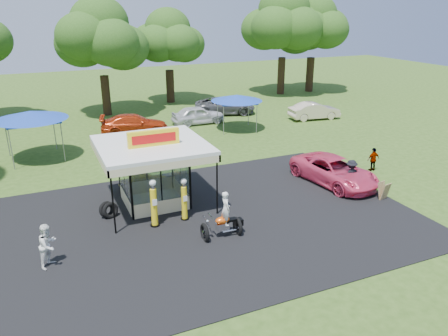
{
  "coord_description": "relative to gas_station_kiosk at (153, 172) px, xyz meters",
  "views": [
    {
      "loc": [
        -7.14,
        -15.95,
        9.93
      ],
      "look_at": [
        1.61,
        4.0,
        1.82
      ],
      "focal_mm": 35.0,
      "sensor_mm": 36.0,
      "label": 1
    }
  ],
  "objects": [
    {
      "name": "spectator_east_a",
      "position": [
        10.79,
        -2.63,
        -0.9
      ],
      "size": [
        1.18,
        0.71,
        1.77
      ],
      "primitive_type": "imported",
      "rotation": [
        0.0,
        0.0,
        3.1
      ],
      "color": "black",
      "rests_on": "ground"
    },
    {
      "name": "a_frame_sign",
      "position": [
        11.52,
        -4.53,
        -1.28
      ],
      "size": [
        0.59,
        0.59,
        0.98
      ],
      "rotation": [
        0.0,
        0.0,
        0.2
      ],
      "color": "#593819",
      "rests_on": "ground"
    },
    {
      "name": "gas_station_kiosk",
      "position": [
        0.0,
        0.0,
        0.0
      ],
      "size": [
        5.4,
        5.4,
        4.18
      ],
      "color": "white",
      "rests_on": "ground"
    },
    {
      "name": "oak_far_d",
      "position": [
        8.55,
        24.85,
        4.34
      ],
      "size": [
        8.07,
        8.07,
        9.61
      ],
      "color": "black",
      "rests_on": "ground"
    },
    {
      "name": "spectator_west",
      "position": [
        -5.46,
        -4.12,
        -0.85
      ],
      "size": [
        1.12,
        1.15,
        1.86
      ],
      "primitive_type": "imported",
      "rotation": [
        0.0,
        0.0,
        0.89
      ],
      "color": "white",
      "rests_on": "ground"
    },
    {
      "name": "gas_pump_right",
      "position": [
        0.85,
        -2.46,
        -0.73
      ],
      "size": [
        0.41,
        0.41,
        2.2
      ],
      "color": "black",
      "rests_on": "ground"
    },
    {
      "name": "motorcycle",
      "position": [
        1.97,
        -4.75,
        -0.89
      ],
      "size": [
        1.93,
        0.94,
        2.29
      ],
      "rotation": [
        0.0,
        0.0,
        -0.02
      ],
      "color": "black",
      "rests_on": "ground"
    },
    {
      "name": "kiosk_car",
      "position": [
        -0.0,
        2.21,
        -1.3
      ],
      "size": [
        2.82,
        1.13,
        0.96
      ],
      "primitive_type": "imported",
      "rotation": [
        0.0,
        0.0,
        1.57
      ],
      "color": "yellow",
      "rests_on": "ground"
    },
    {
      "name": "bg_car_b",
      "position": [
        2.1,
        14.0,
        -1.0
      ],
      "size": [
        5.76,
        3.27,
        1.57
      ],
      "primitive_type": "imported",
      "rotation": [
        0.0,
        0.0,
        1.36
      ],
      "color": "#B32E0D",
      "rests_on": "ground"
    },
    {
      "name": "bg_car_e",
      "position": [
        18.52,
        12.12,
        -1.0
      ],
      "size": [
        4.9,
        2.19,
        1.56
      ],
      "primitive_type": "imported",
      "rotation": [
        0.0,
        0.0,
        1.45
      ],
      "color": "beige",
      "rests_on": "ground"
    },
    {
      "name": "spare_tires",
      "position": [
        -2.55,
        -0.73,
        -1.36
      ],
      "size": [
        1.08,
        0.86,
        0.87
      ],
      "rotation": [
        0.0,
        0.0,
        0.34
      ],
      "color": "black",
      "rests_on": "ground"
    },
    {
      "name": "oak_far_f",
      "position": [
        26.13,
        24.25,
        5.32
      ],
      "size": [
        9.19,
        9.19,
        11.07
      ],
      "color": "black",
      "rests_on": "ground"
    },
    {
      "name": "bg_car_c",
      "position": [
        8.02,
        14.86,
        -0.98
      ],
      "size": [
        4.72,
        1.96,
        1.6
      ],
      "primitive_type": "imported",
      "rotation": [
        0.0,
        0.0,
        1.56
      ],
      "color": "silver",
      "rests_on": "ground"
    },
    {
      "name": "bg_car_d",
      "position": [
        11.75,
        17.35,
        -0.98
      ],
      "size": [
        6.32,
        4.25,
        1.61
      ],
      "primitive_type": "imported",
      "rotation": [
        0.0,
        0.0,
        1.28
      ],
      "color": "#4D4E50",
      "rests_on": "ground"
    },
    {
      "name": "oak_far_e",
      "position": [
        22.04,
        24.19,
        5.78
      ],
      "size": [
        9.95,
        9.95,
        11.85
      ],
      "color": "black",
      "rests_on": "ground"
    },
    {
      "name": "tent_east",
      "position": [
        10.32,
        11.67,
        0.93
      ],
      "size": [
        4.28,
        4.28,
        2.99
      ],
      "rotation": [
        0.0,
        0.0,
        -0.22
      ],
      "color": "gray",
      "rests_on": "ground"
    },
    {
      "name": "tent_west",
      "position": [
        -5.54,
        10.37,
        1.27
      ],
      "size": [
        4.82,
        4.82,
        3.37
      ],
      "rotation": [
        0.0,
        0.0,
        0.11
      ],
      "color": "gray",
      "rests_on": "ground"
    },
    {
      "name": "ground",
      "position": [
        2.0,
        -4.99,
        -1.78
      ],
      "size": [
        120.0,
        120.0,
        0.0
      ],
      "primitive_type": "plane",
      "color": "#304C17",
      "rests_on": "ground"
    },
    {
      "name": "gas_pump_left",
      "position": [
        -0.68,
        -2.54,
        -0.62
      ],
      "size": [
        0.45,
        0.45,
        2.42
      ],
      "color": "black",
      "rests_on": "ground"
    },
    {
      "name": "spectator_east_b",
      "position": [
        14.09,
        -0.77,
        -1.02
      ],
      "size": [
        0.91,
        0.4,
        1.52
      ],
      "primitive_type": "imported",
      "rotation": [
        0.0,
        0.0,
        3.11
      ],
      "color": "gray",
      "rests_on": "ground"
    },
    {
      "name": "asphalt_apron",
      "position": [
        2.0,
        -2.99,
        -1.76
      ],
      "size": [
        20.0,
        14.0,
        0.04
      ],
      "primitive_type": "cube",
      "color": "black",
      "rests_on": "ground"
    },
    {
      "name": "oak_far_c",
      "position": [
        1.18,
        21.63,
        4.96
      ],
      "size": [
        9.01,
        9.01,
        10.62
      ],
      "color": "black",
      "rests_on": "ground"
    },
    {
      "name": "pink_sedan",
      "position": [
        10.49,
        -1.52,
        -0.99
      ],
      "size": [
        3.36,
        5.99,
        1.58
      ],
      "primitive_type": "imported",
      "rotation": [
        0.0,
        0.0,
        0.13
      ],
      "color": "#E53E66",
      "rests_on": "ground"
    }
  ]
}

